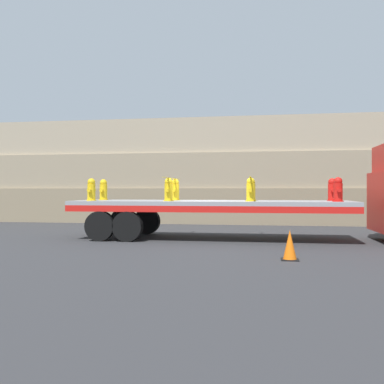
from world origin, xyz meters
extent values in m
plane|color=#2D2D30|center=(0.00, 0.00, 0.00)|extent=(120.00, 120.00, 0.00)
cube|color=#84755B|center=(0.00, 7.39, 0.86)|extent=(60.00, 3.00, 1.72)
cube|color=gray|center=(0.00, 7.54, 2.58)|extent=(60.00, 3.00, 1.72)
cube|color=tan|center=(0.00, 7.69, 4.30)|extent=(60.00, 3.00, 1.72)
cube|color=gray|center=(0.00, 0.00, 1.21)|extent=(9.15, 2.52, 0.13)
cube|color=red|center=(0.00, -1.22, 1.04)|extent=(9.15, 0.08, 0.20)
cube|color=red|center=(0.00, 1.22, 1.04)|extent=(9.15, 0.08, 0.20)
cylinder|color=black|center=(-2.52, -1.16, 0.48)|extent=(0.95, 0.30, 0.95)
cylinder|color=black|center=(-2.52, 1.16, 0.48)|extent=(0.95, 0.30, 0.95)
cylinder|color=black|center=(-3.43, -1.16, 0.48)|extent=(0.95, 0.30, 0.95)
cylinder|color=black|center=(-3.43, 1.16, 0.48)|extent=(0.95, 0.30, 0.95)
cylinder|color=gold|center=(-3.98, -0.55, 1.29)|extent=(0.33, 0.33, 0.03)
cylinder|color=gold|center=(-3.98, -0.55, 1.56)|extent=(0.27, 0.27, 0.56)
sphere|color=gold|center=(-3.98, -0.55, 1.89)|extent=(0.25, 0.25, 0.25)
cylinder|color=gold|center=(-3.98, -0.74, 1.62)|extent=(0.12, 0.11, 0.12)
cylinder|color=gold|center=(-3.98, -0.37, 1.62)|extent=(0.12, 0.11, 0.12)
cylinder|color=gold|center=(-3.98, 0.55, 1.29)|extent=(0.33, 0.33, 0.03)
cylinder|color=gold|center=(-3.98, 0.55, 1.56)|extent=(0.27, 0.27, 0.56)
sphere|color=gold|center=(-3.98, 0.55, 1.89)|extent=(0.25, 0.25, 0.25)
cylinder|color=gold|center=(-3.98, 0.37, 1.62)|extent=(0.12, 0.11, 0.12)
cylinder|color=gold|center=(-3.98, 0.74, 1.62)|extent=(0.12, 0.11, 0.12)
cylinder|color=gold|center=(-1.33, -0.55, 1.29)|extent=(0.33, 0.33, 0.03)
cylinder|color=gold|center=(-1.33, -0.55, 1.56)|extent=(0.27, 0.27, 0.56)
sphere|color=gold|center=(-1.33, -0.55, 1.89)|extent=(0.25, 0.25, 0.25)
cylinder|color=gold|center=(-1.33, -0.74, 1.62)|extent=(0.12, 0.11, 0.12)
cylinder|color=gold|center=(-1.33, -0.37, 1.62)|extent=(0.12, 0.11, 0.12)
cylinder|color=gold|center=(-1.33, 0.55, 1.29)|extent=(0.33, 0.33, 0.03)
cylinder|color=gold|center=(-1.33, 0.55, 1.56)|extent=(0.27, 0.27, 0.56)
sphere|color=gold|center=(-1.33, 0.55, 1.89)|extent=(0.25, 0.25, 0.25)
cylinder|color=gold|center=(-1.33, 0.37, 1.62)|extent=(0.12, 0.11, 0.12)
cylinder|color=gold|center=(-1.33, 0.74, 1.62)|extent=(0.12, 0.11, 0.12)
cylinder|color=gold|center=(1.33, -0.55, 1.29)|extent=(0.33, 0.33, 0.03)
cylinder|color=gold|center=(1.33, -0.55, 1.56)|extent=(0.27, 0.27, 0.56)
sphere|color=gold|center=(1.33, -0.55, 1.89)|extent=(0.25, 0.25, 0.25)
cylinder|color=gold|center=(1.33, -0.74, 1.62)|extent=(0.12, 0.11, 0.12)
cylinder|color=gold|center=(1.33, -0.37, 1.62)|extent=(0.12, 0.11, 0.12)
cylinder|color=gold|center=(1.33, 0.55, 1.29)|extent=(0.33, 0.33, 0.03)
cylinder|color=gold|center=(1.33, 0.55, 1.56)|extent=(0.27, 0.27, 0.56)
sphere|color=gold|center=(1.33, 0.55, 1.89)|extent=(0.25, 0.25, 0.25)
cylinder|color=gold|center=(1.33, 0.37, 1.62)|extent=(0.12, 0.11, 0.12)
cylinder|color=gold|center=(1.33, 0.74, 1.62)|extent=(0.12, 0.11, 0.12)
cylinder|color=red|center=(3.98, -0.55, 1.29)|extent=(0.33, 0.33, 0.03)
cylinder|color=red|center=(3.98, -0.55, 1.56)|extent=(0.27, 0.27, 0.56)
sphere|color=red|center=(3.98, -0.55, 1.89)|extent=(0.25, 0.25, 0.25)
cylinder|color=red|center=(3.98, -0.74, 1.62)|extent=(0.12, 0.11, 0.12)
cylinder|color=red|center=(3.98, -0.37, 1.62)|extent=(0.12, 0.11, 0.12)
cylinder|color=red|center=(3.98, 0.55, 1.29)|extent=(0.33, 0.33, 0.03)
cylinder|color=red|center=(3.98, 0.55, 1.56)|extent=(0.27, 0.27, 0.56)
sphere|color=red|center=(3.98, 0.55, 1.89)|extent=(0.25, 0.25, 0.25)
cylinder|color=red|center=(3.98, 0.37, 1.62)|extent=(0.12, 0.11, 0.12)
cylinder|color=red|center=(3.98, 0.74, 1.62)|extent=(0.12, 0.11, 0.12)
cube|color=yellow|center=(-1.33, 0.00, 2.03)|extent=(0.05, 2.72, 0.01)
cube|color=yellow|center=(1.33, 0.00, 2.03)|extent=(0.05, 2.72, 0.01)
cube|color=black|center=(2.31, -4.03, 0.01)|extent=(0.40, 0.40, 0.03)
cone|color=orange|center=(2.31, -4.03, 0.36)|extent=(0.31, 0.31, 0.68)
camera|label=1|loc=(1.67, -14.16, 1.61)|focal=40.00mm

